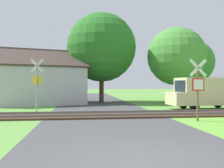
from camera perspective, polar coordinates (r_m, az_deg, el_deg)
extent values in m
plane|color=#5B933D|center=(6.23, 6.15, -16.81)|extent=(160.00, 160.00, 0.00)
cube|color=#424244|center=(8.13, 2.82, -12.79)|extent=(6.54, 80.00, 0.01)
cube|color=#422D1E|center=(14.09, -1.52, -7.14)|extent=(60.00, 2.60, 0.10)
cube|color=slate|center=(14.79, -1.80, -6.37)|extent=(60.00, 0.08, 0.12)
cube|color=slate|center=(13.37, -1.22, -7.05)|extent=(60.00, 0.08, 0.12)
cylinder|color=brown|center=(12.78, 18.97, -1.97)|extent=(0.10, 0.10, 2.72)
cube|color=red|center=(12.72, 19.09, -0.10)|extent=(0.60, 0.04, 0.60)
cube|color=white|center=(12.70, 19.14, -0.10)|extent=(0.49, 0.02, 0.49)
cube|color=white|center=(12.74, 19.09, 3.48)|extent=(0.88, 0.04, 0.88)
cube|color=white|center=(12.74, 19.09, 3.48)|extent=(0.88, 0.04, 0.88)
cylinder|color=#9E9EA5|center=(16.43, -16.85, -0.67)|extent=(0.09, 0.09, 3.21)
cube|color=white|center=(16.53, -16.77, 4.04)|extent=(0.86, 0.23, 0.88)
cube|color=white|center=(16.53, -16.77, 4.04)|extent=(0.86, 0.23, 0.88)
cylinder|color=yellow|center=(16.49, -16.76, 0.84)|extent=(0.63, 0.18, 0.64)
cube|color=#B7B7BC|center=(23.47, -16.36, -0.31)|extent=(8.67, 7.43, 3.34)
cube|color=#473833|center=(22.22, -15.89, 5.91)|extent=(8.33, 5.22, 1.79)
cube|color=#473833|center=(24.95, -16.78, 5.27)|extent=(8.33, 5.22, 1.79)
cube|color=brown|center=(23.93, -11.51, 5.55)|extent=(0.62, 0.62, 1.10)
cylinder|color=#513823|center=(24.39, -2.41, -0.87)|extent=(0.45, 0.45, 2.86)
sphere|color=#286B23|center=(24.64, -2.41, 8.35)|extent=(6.72, 6.72, 6.72)
cylinder|color=#513823|center=(31.37, 17.87, -1.00)|extent=(0.28, 0.28, 2.49)
sphere|color=#3D8433|center=(31.47, 17.87, 4.81)|extent=(5.18, 5.18, 5.18)
cylinder|color=#513823|center=(24.94, 14.52, -1.41)|extent=(0.35, 0.35, 2.37)
sphere|color=#478E38|center=(25.07, 14.52, 6.15)|extent=(5.63, 5.63, 5.63)
cube|color=beige|center=(19.06, 20.86, -1.53)|extent=(4.35, 2.26, 1.90)
cube|color=beige|center=(17.86, 14.25, -3.24)|extent=(0.85, 1.86, 0.90)
cube|color=#19232D|center=(18.00, 15.30, -0.56)|extent=(0.18, 1.61, 0.85)
cube|color=navy|center=(19.88, 19.36, -2.43)|extent=(3.77, 0.34, 0.16)
cylinder|color=black|center=(19.05, 15.96, -4.39)|extent=(0.69, 0.24, 0.68)
cylinder|color=black|center=(17.70, 18.35, -4.73)|extent=(0.69, 0.24, 0.68)
cylinder|color=black|center=(20.55, 23.03, -4.07)|extent=(0.69, 0.24, 0.68)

